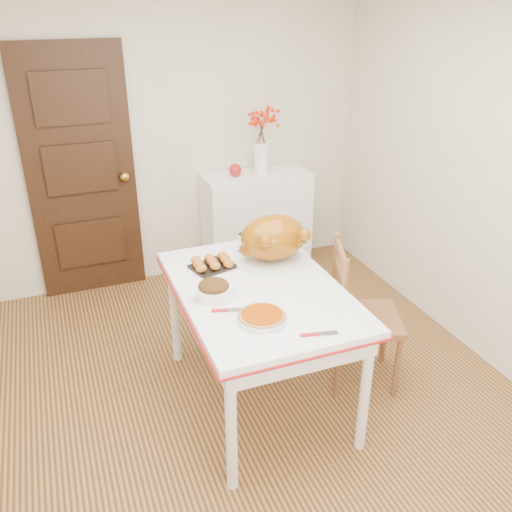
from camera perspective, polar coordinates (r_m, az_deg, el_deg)
name	(u,v)px	position (r m, az deg, el deg)	size (l,w,h in m)	color
floor	(248,409)	(3.57, -0.80, -15.68)	(3.50, 4.00, 0.00)	#412511
wall_back	(164,140)	(4.73, -9.61, 11.87)	(3.50, 0.00, 2.50)	beige
wall_right	(505,187)	(3.83, 24.57, 6.55)	(0.00, 4.00, 2.50)	beige
door_back	(82,175)	(4.68, -17.79, 8.02)	(0.85, 0.06, 2.06)	black
sideboard	(256,223)	(4.98, 0.03, 3.45)	(0.94, 0.42, 0.94)	white
kitchen_table	(259,345)	(3.40, 0.31, -9.31)	(0.93, 1.36, 0.82)	white
chair_oak	(366,315)	(3.60, 11.42, -6.12)	(0.44, 0.44, 0.99)	brown
berry_vase	(261,142)	(4.76, 0.57, 11.87)	(0.29, 0.29, 0.56)	white
apple	(235,170)	(4.74, -2.18, 8.97)	(0.11, 0.11, 0.11)	#AA1718
turkey_platter	(273,240)	(3.41, 1.81, 1.68)	(0.49, 0.39, 0.31)	#844C0C
pumpkin_pie	(262,316)	(2.86, 0.63, -6.31)	(0.26, 0.26, 0.05)	#8A3300
stuffing_dish	(214,290)	(3.06, -4.44, -3.54)	(0.26, 0.20, 0.10)	#43270D
rolls_tray	(212,263)	(3.40, -4.61, -0.72)	(0.25, 0.20, 0.07)	#BA631E
pie_server	(319,334)	(2.78, 6.61, -8.09)	(0.19, 0.06, 0.01)	silver
carving_knife	(235,310)	(2.96, -2.18, -5.63)	(0.26, 0.06, 0.01)	silver
drinking_glass	(243,242)	(3.60, -1.32, 1.42)	(0.07, 0.07, 0.12)	white
shaker_pair	(273,242)	(3.64, 1.74, 1.51)	(0.10, 0.04, 0.09)	white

